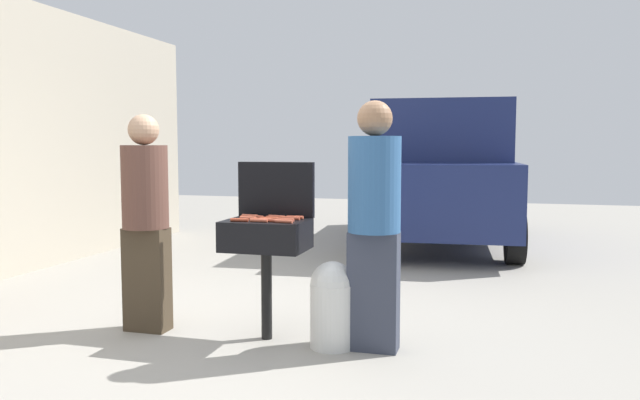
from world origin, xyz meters
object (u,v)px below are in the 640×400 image
(hot_dog_0, at_px, (263,219))
(hot_dog_13, at_px, (248,218))
(hot_dog_7, at_px, (284,221))
(hot_dog_5, at_px, (295,217))
(hot_dog_6, at_px, (250,216))
(hot_dog_9, at_px, (285,220))
(hot_dog_12, at_px, (259,220))
(hot_dog_4, at_px, (275,218))
(hot_dog_11, at_px, (268,220))
(hot_dog_14, at_px, (269,219))
(bbq_grill, at_px, (266,239))
(parked_minivan, at_px, (441,174))
(propane_tank, at_px, (332,303))
(hot_dog_10, at_px, (291,218))
(hot_dog_1, at_px, (277,217))
(person_right, at_px, (374,216))
(hot_dog_2, at_px, (239,220))
(hot_dog_3, at_px, (255,217))
(person_left, at_px, (146,214))
(hot_dog_8, at_px, (249,217))

(hot_dog_0, relative_size, hot_dog_13, 1.00)
(hot_dog_0, bearing_deg, hot_dog_7, -18.15)
(hot_dog_5, xyz_separation_m, hot_dog_6, (-0.36, -0.01, 0.00))
(hot_dog_9, xyz_separation_m, hot_dog_12, (-0.17, -0.09, 0.00))
(hot_dog_4, relative_size, hot_dog_11, 1.00)
(hot_dog_0, relative_size, hot_dog_11, 1.00)
(hot_dog_9, distance_m, hot_dog_14, 0.14)
(bbq_grill, distance_m, parked_minivan, 5.07)
(propane_tank, height_order, parked_minivan, parked_minivan)
(hot_dog_14, distance_m, parked_minivan, 5.06)
(hot_dog_10, relative_size, hot_dog_12, 1.00)
(hot_dog_0, relative_size, hot_dog_4, 1.00)
(hot_dog_5, height_order, hot_dog_12, same)
(hot_dog_1, distance_m, hot_dog_11, 0.22)
(hot_dog_6, height_order, propane_tank, hot_dog_6)
(hot_dog_12, bearing_deg, hot_dog_0, 84.17)
(hot_dog_13, distance_m, person_right, 0.94)
(propane_tank, bearing_deg, bbq_grill, 173.53)
(hot_dog_2, xyz_separation_m, hot_dog_3, (0.04, 0.20, 0.00))
(person_left, height_order, person_right, person_right)
(hot_dog_3, bearing_deg, hot_dog_9, -20.58)
(hot_dog_9, relative_size, hot_dog_14, 1.00)
(hot_dog_3, height_order, hot_dog_6, same)
(hot_dog_0, height_order, hot_dog_12, same)
(hot_dog_5, height_order, hot_dog_6, same)
(hot_dog_8, bearing_deg, hot_dog_13, -73.96)
(hot_dog_4, height_order, propane_tank, hot_dog_4)
(hot_dog_1, height_order, hot_dog_8, same)
(hot_dog_13, bearing_deg, hot_dog_14, 6.62)
(bbq_grill, distance_m, hot_dog_10, 0.24)
(hot_dog_0, bearing_deg, hot_dog_1, 78.21)
(hot_dog_6, height_order, hot_dog_9, same)
(hot_dog_6, distance_m, hot_dog_13, 0.15)
(hot_dog_4, xyz_separation_m, hot_dog_14, (-0.02, -0.07, 0.00))
(hot_dog_2, bearing_deg, hot_dog_3, 78.94)
(hot_dog_1, height_order, propane_tank, hot_dog_1)
(hot_dog_2, distance_m, hot_dog_4, 0.28)
(hot_dog_6, xyz_separation_m, hot_dog_8, (0.03, -0.10, 0.00))
(hot_dog_4, xyz_separation_m, parked_minivan, (0.81, 4.93, 0.12))
(hot_dog_5, relative_size, hot_dog_12, 1.00)
(bbq_grill, height_order, hot_dog_5, hot_dog_5)
(hot_dog_5, height_order, hot_dog_10, same)
(bbq_grill, relative_size, person_left, 0.53)
(hot_dog_1, relative_size, hot_dog_11, 1.00)
(parked_minivan, bearing_deg, hot_dog_7, 78.23)
(hot_dog_7, distance_m, propane_tank, 0.67)
(hot_dog_3, relative_size, hot_dog_14, 1.00)
(hot_dog_10, relative_size, hot_dog_11, 1.00)
(hot_dog_3, bearing_deg, bbq_grill, -28.83)
(hot_dog_1, distance_m, hot_dog_6, 0.21)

